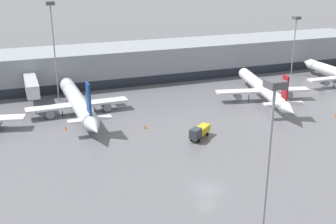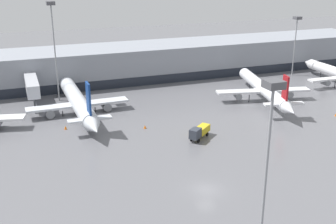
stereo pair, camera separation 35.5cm
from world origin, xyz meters
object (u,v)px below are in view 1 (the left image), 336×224
traffic_cone_2 (65,128)px  apron_light_mast_2 (52,26)px  traffic_cone_1 (145,127)px  traffic_cone_0 (335,114)px  parked_jet_1 (263,89)px  apron_light_mast_1 (272,119)px  service_truck_2 (199,131)px  parked_jet_0 (78,102)px  apron_light_mast_0 (296,28)px

traffic_cone_2 → apron_light_mast_2: size_ratio=0.03×
traffic_cone_1 → traffic_cone_2: traffic_cone_2 is taller
traffic_cone_0 → traffic_cone_2: size_ratio=0.92×
parked_jet_1 → traffic_cone_1: 31.67m
traffic_cone_0 → apron_light_mast_1: bearing=-140.6°
traffic_cone_0 → traffic_cone_1: bearing=169.6°
traffic_cone_1 → parked_jet_1: bearing=13.2°
traffic_cone_1 → apron_light_mast_2: (-13.32, 23.50, 16.78)m
parked_jet_1 → traffic_cone_1: parked_jet_1 is taller
service_truck_2 → traffic_cone_1: 11.27m
apron_light_mast_1 → parked_jet_0: bearing=103.7°
parked_jet_1 → traffic_cone_1: (-30.74, -7.20, -2.45)m
apron_light_mast_0 → parked_jet_1: bearing=-139.8°
service_truck_2 → traffic_cone_2: service_truck_2 is taller
traffic_cone_0 → traffic_cone_2: traffic_cone_2 is taller
traffic_cone_0 → traffic_cone_1: (-39.21, 7.18, 0.02)m
service_truck_2 → traffic_cone_0: bearing=142.5°
traffic_cone_2 → traffic_cone_1: bearing=-18.8°
parked_jet_0 → traffic_cone_1: bearing=-142.4°
parked_jet_0 → parked_jet_1: size_ratio=1.08×
parked_jet_1 → apron_light_mast_2: size_ratio=1.54×
parked_jet_0 → traffic_cone_1: size_ratio=54.14×
traffic_cone_0 → traffic_cone_2: bearing=167.3°
parked_jet_0 → traffic_cone_1: 16.95m
parked_jet_1 → service_truck_2: parked_jet_1 is taller
parked_jet_0 → service_truck_2: (18.22, -21.28, -1.15)m
parked_jet_0 → apron_light_mast_1: (12.40, -50.92, 12.35)m
apron_light_mast_0 → apron_light_mast_2: apron_light_mast_2 is taller
parked_jet_0 → traffic_cone_2: parked_jet_0 is taller
traffic_cone_0 → apron_light_mast_2: bearing=149.7°
parked_jet_0 → traffic_cone_0: (49.74, -20.28, -2.23)m
service_truck_2 → apron_light_mast_2: 41.13m
traffic_cone_0 → apron_light_mast_0: 36.45m
service_truck_2 → traffic_cone_1: (-7.69, 8.17, -1.06)m
apron_light_mast_1 → apron_light_mast_0: bearing=51.6°
parked_jet_0 → apron_light_mast_0: apron_light_mast_0 is taller
apron_light_mast_1 → service_truck_2: bearing=78.9°
apron_light_mast_0 → traffic_cone_0: bearing=-111.0°
traffic_cone_0 → traffic_cone_2: 54.89m
traffic_cone_0 → apron_light_mast_1: apron_light_mast_1 is taller
traffic_cone_0 → traffic_cone_1: traffic_cone_1 is taller
parked_jet_0 → traffic_cone_0: parked_jet_0 is taller
service_truck_2 → apron_light_mast_2: (-21.01, 31.67, 15.73)m
traffic_cone_1 → apron_light_mast_2: 31.80m
apron_light_mast_0 → apron_light_mast_2: bearing=-178.9°
service_truck_2 → apron_light_mast_1: size_ratio=0.28×
apron_light_mast_2 → parked_jet_1: bearing=-20.3°
traffic_cone_1 → apron_light_mast_0: bearing=25.6°
parked_jet_1 → apron_light_mast_1: (-28.87, -45.01, 12.11)m
traffic_cone_1 → apron_light_mast_1: size_ratio=0.04×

